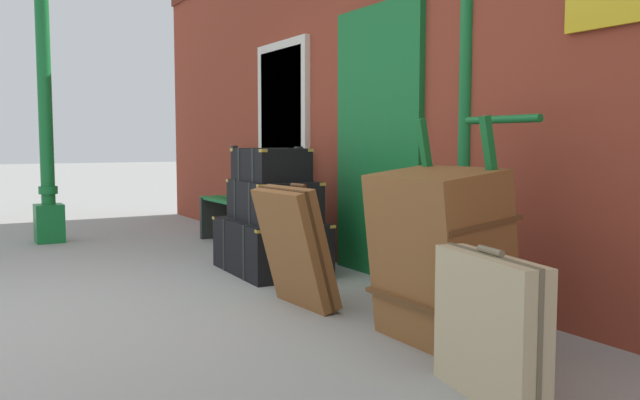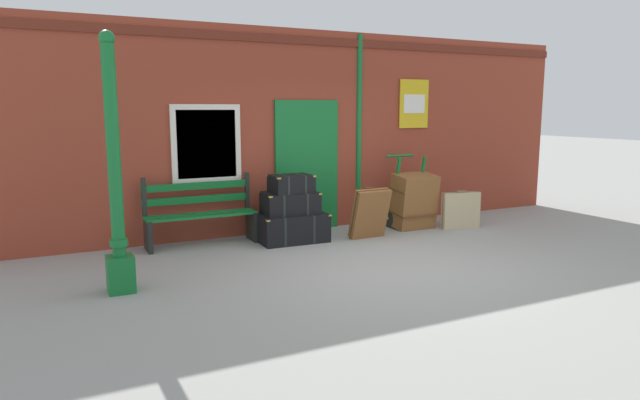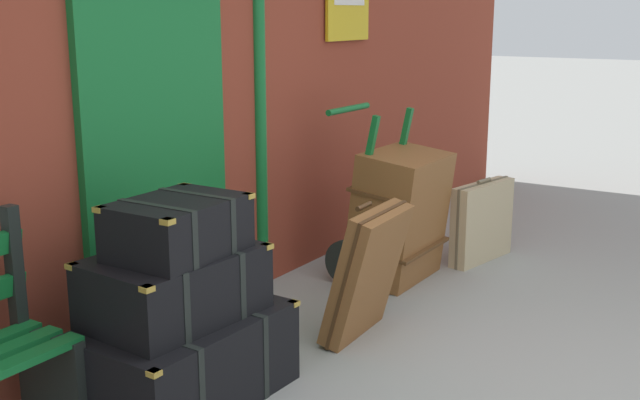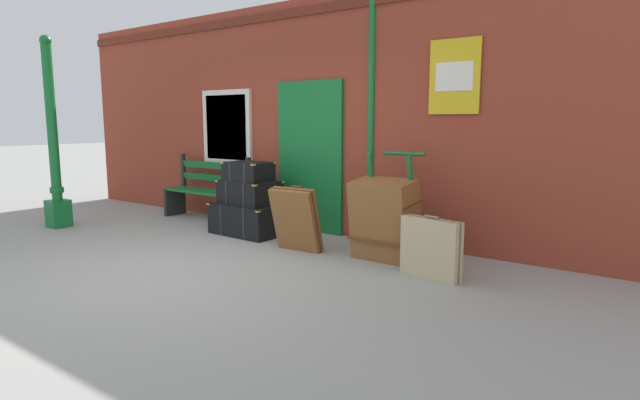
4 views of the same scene
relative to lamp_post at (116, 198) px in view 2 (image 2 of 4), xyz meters
The scene contains 11 objects.
ground_plane 3.39m from the lamp_post, ahead, with size 60.00×60.00×0.00m, color gray.
brick_facade 3.89m from the lamp_post, 34.04° to the left, with size 10.40×0.35×3.20m.
lamp_post is the anchor object (origin of this frame).
platform_bench 2.25m from the lamp_post, 52.29° to the left, with size 1.60×0.43×1.01m.
steamer_trunk_base 3.04m from the lamp_post, 27.10° to the left, with size 1.03×0.69×0.43m.
steamer_trunk_middle 2.96m from the lamp_post, 27.80° to the left, with size 0.85×0.61×0.33m.
steamer_trunk_top 2.93m from the lamp_post, 27.26° to the left, with size 0.61×0.46×0.27m.
porters_trolley 5.04m from the lamp_post, 16.93° to the left, with size 0.71×0.60×1.20m.
large_brown_trunk 4.97m from the lamp_post, 14.99° to the left, with size 0.70×0.54×0.92m.
suitcase_slate 5.62m from the lamp_post, ahead, with size 0.67×0.26×0.64m.
suitcase_tan 3.91m from the lamp_post, 14.46° to the left, with size 0.61×0.36×0.79m.
Camera 2 is at (-3.86, -5.74, 1.96)m, focal length 31.37 mm.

